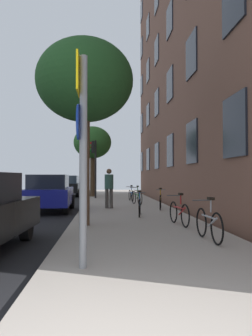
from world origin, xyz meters
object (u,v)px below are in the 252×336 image
(tree_far, at_px, (92,143))
(bicycle_5, at_px, (131,195))
(sign_post, at_px, (82,142))
(bicycle_2, at_px, (140,206))
(traffic_light, at_px, (94,159))
(car_2, at_px, (68,186))
(bicycle_0, at_px, (209,224))
(bicycle_1, at_px, (179,212))
(pedestrian_0, at_px, (109,186))
(bicycle_4, at_px, (137,197))
(car_1, at_px, (49,193))
(bicycle_3, at_px, (160,201))
(tree_near, at_px, (85,82))

(tree_far, relative_size, bicycle_5, 3.15)
(sign_post, bearing_deg, bicycle_2, 76.27)
(traffic_light, height_order, tree_far, tree_far)
(traffic_light, relative_size, car_2, 0.88)
(bicycle_0, xyz_separation_m, bicycle_1, (-0.11, 2.40, -0.01))
(pedestrian_0, bearing_deg, traffic_light, 96.99)
(tree_far, distance_m, car_2, 4.32)
(tree_far, xyz_separation_m, bicycle_4, (2.50, -7.24, -3.49))
(car_2, bearing_deg, car_1, -88.09)
(bicycle_1, bearing_deg, tree_far, 101.79)
(bicycle_1, height_order, car_1, car_1)
(bicycle_3, bearing_deg, tree_far, 108.87)
(tree_near, height_order, tree_far, tree_near)
(bicycle_1, relative_size, car_1, 0.40)
(bicycle_0, xyz_separation_m, car_1, (-4.72, 7.61, 0.34))
(traffic_light, xyz_separation_m, bicycle_5, (2.23, -2.94, -2.27))
(car_2, bearing_deg, bicycle_3, -66.02)
(tree_near, distance_m, car_1, 6.40)
(bicycle_3, xyz_separation_m, bicycle_4, (-0.80, 2.40, 0.01))
(bicycle_2, bearing_deg, tree_far, 99.94)
(tree_far, relative_size, bicycle_1, 3.05)
(tree_far, bearing_deg, bicycle_2, -80.06)
(bicycle_0, bearing_deg, bicycle_5, 93.43)
(sign_post, distance_m, pedestrian_0, 9.89)
(sign_post, height_order, car_1, sign_post)
(tree_near, bearing_deg, bicycle_3, 56.45)
(sign_post, bearing_deg, car_1, 101.99)
(tree_near, distance_m, bicycle_1, 4.76)
(bicycle_3, bearing_deg, bicycle_4, 108.39)
(traffic_light, distance_m, bicycle_3, 8.65)
(bicycle_3, xyz_separation_m, car_1, (-4.89, 0.41, 0.36))
(traffic_light, bearing_deg, car_1, -103.56)
(bicycle_5, distance_m, pedestrian_0, 4.44)
(bicycle_3, relative_size, car_2, 0.39)
(bicycle_4, bearing_deg, bicycle_2, -94.59)
(bicycle_5, bearing_deg, tree_far, 116.43)
(bicycle_5, bearing_deg, bicycle_1, -86.37)
(bicycle_2, bearing_deg, sign_post, -103.73)
(traffic_light, relative_size, bicycle_0, 2.33)
(pedestrian_0, bearing_deg, car_2, 105.06)
(car_1, bearing_deg, bicycle_0, -58.20)
(sign_post, relative_size, bicycle_3, 1.95)
(traffic_light, bearing_deg, pedestrian_0, -83.01)
(sign_post, xyz_separation_m, bicycle_1, (2.57, 4.40, -1.60))
(bicycle_2, distance_m, car_2, 14.83)
(tree_far, bearing_deg, car_2, 131.75)
(bicycle_3, bearing_deg, tree_near, -123.55)
(tree_near, relative_size, bicycle_2, 3.32)
(bicycle_0, bearing_deg, car_2, 104.99)
(bicycle_2, xyz_separation_m, bicycle_3, (1.18, 2.40, 0.00))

